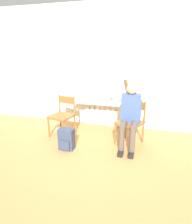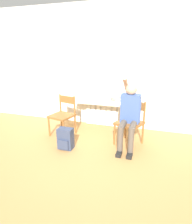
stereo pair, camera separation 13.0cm
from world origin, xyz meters
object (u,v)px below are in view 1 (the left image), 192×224
at_px(chair_right, 131,121).
at_px(backpack, 66,139).
at_px(chair_left, 63,115).
at_px(person, 130,113).
at_px(cat, 113,95).

relative_size(chair_right, backpack, 2.11).
distance_m(chair_right, backpack, 1.24).
bearing_deg(backpack, chair_right, 27.57).
relative_size(chair_left, backpack, 2.11).
xyz_separation_m(chair_right, person, (-0.02, -0.11, 0.21)).
bearing_deg(chair_left, person, 8.50).
bearing_deg(chair_right, person, -74.68).
bearing_deg(cat, person, -59.76).
distance_m(chair_left, backpack, 0.70).
xyz_separation_m(chair_left, person, (1.39, -0.11, 0.21)).
bearing_deg(chair_right, backpack, -129.32).
height_order(chair_left, cat, cat).
bearing_deg(cat, chair_right, -54.95).
height_order(chair_right, cat, cat).
xyz_separation_m(chair_right, cat, (-0.47, 0.67, 0.33)).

